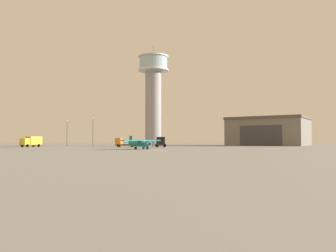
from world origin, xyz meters
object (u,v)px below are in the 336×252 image
control_tower (153,91)px  truck_flatbed_orange (122,143)px  truck_box_yellow (32,141)px  light_post_east (67,131)px  airplane_teal (140,143)px  truck_box_black (161,141)px  light_post_north (93,129)px

control_tower → truck_flatbed_orange: bearing=-110.2°
truck_box_yellow → light_post_east: 19.03m
airplane_teal → truck_box_black: (6.02, 26.34, 0.25)m
truck_box_yellow → light_post_north: light_post_north is taller
truck_flatbed_orange → light_post_east: (-21.08, 20.78, 4.20)m
truck_flatbed_orange → control_tower: bearing=-101.3°
control_tower → truck_box_yellow: control_tower is taller
truck_box_black → control_tower: bearing=-171.6°
airplane_teal → light_post_east: size_ratio=0.97×
truck_box_yellow → light_post_east: light_post_east is taller
control_tower → truck_box_black: control_tower is taller
airplane_teal → control_tower: bearing=135.8°
control_tower → truck_flatbed_orange: (-9.96, -27.10, -19.84)m
truck_box_yellow → light_post_north: size_ratio=0.70×
airplane_teal → truck_flatbed_orange: (-5.64, 25.36, -0.13)m
control_tower → light_post_east: control_tower is taller
control_tower → airplane_teal: control_tower is taller
light_post_east → light_post_north: size_ratio=0.95×
control_tower → light_post_north: 28.81m
airplane_teal → light_post_east: 53.47m
airplane_teal → truck_box_yellow: bearing=-170.2°
truck_flatbed_orange → truck_box_yellow: 27.96m
truck_box_black → truck_box_yellow: bearing=-88.8°
truck_box_black → light_post_north: bearing=-116.4°
truck_flatbed_orange → light_post_east: light_post_east is taller
control_tower → truck_box_yellow: size_ratio=5.58×
truck_box_yellow → truck_box_black: bearing=116.1°
airplane_teal → truck_box_yellow: (-33.39, 28.71, 0.31)m
truck_flatbed_orange → airplane_teal: bearing=111.5°
airplane_teal → truck_box_yellow: size_ratio=1.31×
airplane_teal → truck_flatbed_orange: bearing=153.1°
light_post_east → truck_flatbed_orange: bearing=-44.6°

